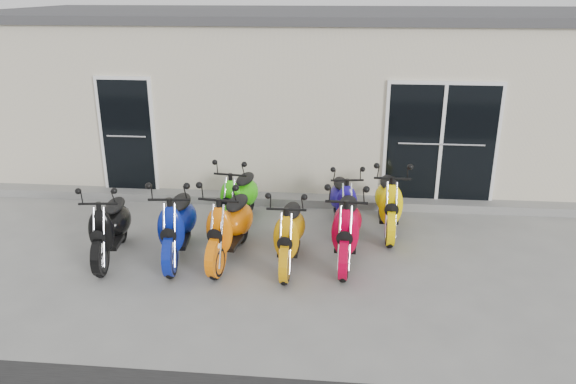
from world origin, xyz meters
name	(u,v)px	position (x,y,z in m)	size (l,w,h in m)	color
ground	(284,251)	(0.00, 0.00, 0.00)	(80.00, 80.00, 0.00)	gray
building	(307,90)	(0.00, 5.20, 1.60)	(14.00, 6.00, 3.20)	beige
roof_cap	(308,14)	(0.00, 5.20, 3.28)	(14.20, 6.20, 0.16)	#3F3F42
front_step	(295,200)	(0.00, 2.02, 0.07)	(14.00, 0.40, 0.15)	gray
door_left	(127,132)	(-3.20, 2.17, 1.26)	(1.07, 0.08, 2.22)	black
door_right	(441,140)	(2.60, 2.17, 1.26)	(2.02, 0.08, 2.22)	black
scooter_front_black	(109,219)	(-2.54, -0.48, 0.63)	(0.62, 1.71, 1.26)	black
scooter_front_blue	(177,216)	(-1.55, -0.37, 0.67)	(0.66, 1.82, 1.35)	navy
scooter_front_orange_a	(229,217)	(-0.77, -0.34, 0.68)	(0.67, 1.83, 1.35)	orange
scooter_front_orange_b	(289,225)	(0.12, -0.43, 0.63)	(0.62, 1.71, 1.26)	#D28E07
scooter_front_red	(347,219)	(0.94, -0.23, 0.67)	(0.66, 1.83, 1.35)	#B50025
scooter_back_green	(239,190)	(-0.87, 0.94, 0.64)	(0.63, 1.72, 1.27)	#32D30E
scooter_back_blue	(343,194)	(0.89, 0.98, 0.60)	(0.59, 1.64, 1.21)	navy
scooter_back_yellow	(389,194)	(1.63, 0.91, 0.66)	(0.65, 1.79, 1.32)	#FFD900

